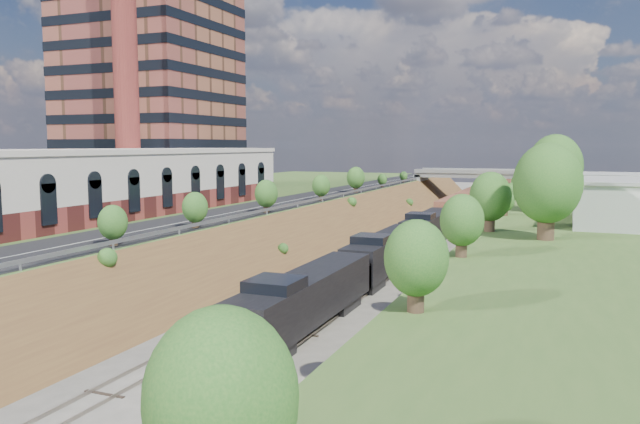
% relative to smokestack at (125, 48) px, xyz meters
% --- Properties ---
extents(platform_left, '(44.00, 180.00, 5.00)m').
position_rel_smokestack_xyz_m(platform_left, '(3.00, 4.00, -22.50)').
color(platform_left, '#3B5C25').
rests_on(platform_left, ground).
extents(embankment_left, '(10.00, 180.00, 10.00)m').
position_rel_smokestack_xyz_m(embankment_left, '(25.00, 4.00, -25.00)').
color(embankment_left, brown).
rests_on(embankment_left, ground).
extents(embankment_right, '(10.00, 180.00, 10.00)m').
position_rel_smokestack_xyz_m(embankment_right, '(47.00, 4.00, -25.00)').
color(embankment_right, brown).
rests_on(embankment_right, ground).
extents(rail_left_track, '(1.58, 180.00, 0.18)m').
position_rel_smokestack_xyz_m(rail_left_track, '(33.40, 4.00, -24.91)').
color(rail_left_track, gray).
rests_on(rail_left_track, ground).
extents(rail_right_track, '(1.58, 180.00, 0.18)m').
position_rel_smokestack_xyz_m(rail_right_track, '(38.60, 4.00, -24.91)').
color(rail_right_track, gray).
rests_on(rail_right_track, ground).
extents(road, '(8.00, 180.00, 0.10)m').
position_rel_smokestack_xyz_m(road, '(20.50, 4.00, -19.95)').
color(road, black).
rests_on(road, platform_left).
extents(guardrail, '(0.10, 171.00, 0.70)m').
position_rel_smokestack_xyz_m(guardrail, '(24.60, 3.80, -19.45)').
color(guardrail, '#99999E').
rests_on(guardrail, platform_left).
extents(commercial_building, '(14.30, 62.30, 7.00)m').
position_rel_smokestack_xyz_m(commercial_building, '(8.00, -18.00, -16.49)').
color(commercial_building, maroon).
rests_on(commercial_building, platform_left).
extents(highrise_tower, '(22.00, 22.00, 53.90)m').
position_rel_smokestack_xyz_m(highrise_tower, '(-8.00, 16.00, 7.88)').
color(highrise_tower, brown).
rests_on(highrise_tower, platform_left).
extents(smokestack, '(3.20, 3.20, 40.00)m').
position_rel_smokestack_xyz_m(smokestack, '(0.00, 0.00, 0.00)').
color(smokestack, maroon).
rests_on(smokestack, platform_left).
extents(overpass, '(24.50, 8.30, 7.40)m').
position_rel_smokestack_xyz_m(overpass, '(36.00, 66.00, -20.08)').
color(overpass, gray).
rests_on(overpass, ground).
extents(white_building_near, '(9.00, 12.00, 4.00)m').
position_rel_smokestack_xyz_m(white_building_near, '(59.50, -4.00, -18.00)').
color(white_building_near, silver).
rests_on(white_building_near, platform_right).
extents(white_building_far, '(8.00, 10.00, 3.60)m').
position_rel_smokestack_xyz_m(white_building_far, '(59.00, 18.00, -18.20)').
color(white_building_far, silver).
rests_on(white_building_far, platform_right).
extents(tree_right_large, '(5.25, 5.25, 7.61)m').
position_rel_smokestack_xyz_m(tree_right_large, '(53.00, -16.00, -15.62)').
color(tree_right_large, '#473323').
rests_on(tree_right_large, platform_right).
extents(tree_left_crest, '(2.45, 2.45, 3.55)m').
position_rel_smokestack_xyz_m(tree_left_crest, '(24.20, -36.00, -17.96)').
color(tree_left_crest, '#473323').
rests_on(tree_left_crest, platform_left).
extents(freight_train, '(3.06, 155.80, 4.57)m').
position_rel_smokestack_xyz_m(freight_train, '(38.60, 41.23, -22.38)').
color(freight_train, black).
rests_on(freight_train, ground).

